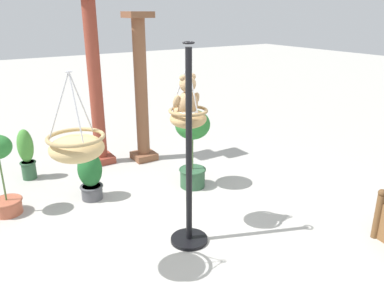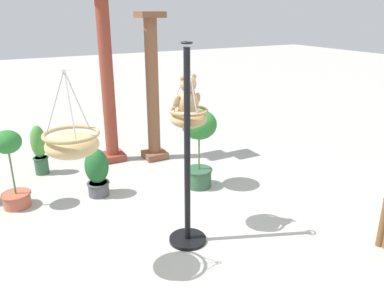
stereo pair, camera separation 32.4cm
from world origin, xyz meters
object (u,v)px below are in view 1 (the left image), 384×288
Objects in this scene: hanging_basket_left_high at (77,146)px; potted_plant_fern_front at (26,154)px; greenhouse_pillar_left at (95,85)px; potted_plant_bushy_green at (193,140)px; teddy_bear at (187,98)px; greenhouse_pillar_right at (141,93)px; display_pole_central at (189,188)px; hanging_basket_with_teddy at (188,117)px; potted_plant_flowering_red at (90,175)px; potted_plant_small_succulent at (2,174)px.

potted_plant_fern_front is at bearing 90.64° from hanging_basket_left_high.
potted_plant_bushy_green is (0.85, -1.73, -0.65)m from greenhouse_pillar_left.
teddy_bear is 0.19× the size of greenhouse_pillar_right.
greenhouse_pillar_left is (-0.00, 2.96, 0.71)m from display_pole_central.
teddy_bear is at bearing 90.00° from hanging_basket_with_teddy.
hanging_basket_left_high is 1.12× the size of potted_plant_flowering_red.
potted_plant_flowering_red is 1.14m from potted_plant_small_succulent.
potted_plant_fern_front is at bearing 65.59° from potted_plant_small_succulent.
greenhouse_pillar_left reaches higher than potted_plant_fern_front.
display_pole_central reaches higher than hanging_basket_left_high.
potted_plant_small_succulent is at bearing -161.53° from greenhouse_pillar_right.
hanging_basket_left_high reaches higher than potted_plant_flowering_red.
greenhouse_pillar_left is 0.79m from greenhouse_pillar_right.
display_pole_central is 2.83m from greenhouse_pillar_right.
potted_plant_bushy_green is 2.64m from potted_plant_small_succulent.
potted_plant_flowering_red is at bearing 162.95° from potted_plant_bushy_green.
greenhouse_pillar_left reaches higher than greenhouse_pillar_right.
display_pole_central is at bearing -124.34° from potted_plant_bushy_green.
potted_plant_flowering_red is at bearing 70.56° from hanging_basket_left_high.
teddy_bear is 0.67× the size of potted_plant_flowering_red.
potted_plant_fern_front is at bearing 116.90° from potted_plant_flowering_red.
display_pole_central is 1.41m from hanging_basket_left_high.
hanging_basket_left_high is at bearing -179.59° from display_pole_central.
teddy_bear is 1.49m from potted_plant_bushy_green.
greenhouse_pillar_left is (1.20, 2.97, -0.03)m from hanging_basket_left_high.
hanging_basket_left_high is 0.66× the size of potted_plant_bushy_green.
teddy_bear is at bearing -40.66° from potted_plant_small_succulent.
potted_plant_bushy_green reaches higher than potted_plant_small_succulent.
greenhouse_pillar_left is (-0.15, 2.69, -0.25)m from teddy_bear.
potted_plant_small_succulent is (-1.71, 1.87, -0.12)m from display_pole_central.
teddy_bear is at bearing 61.24° from display_pole_central.
hanging_basket_with_teddy is 0.88× the size of potted_plant_fern_front.
display_pole_central is 3.18m from potted_plant_fern_front.
greenhouse_pillar_right reaches higher than potted_plant_flowering_red.
display_pole_central reaches higher than potted_plant_flowering_red.
display_pole_central is 0.79× the size of greenhouse_pillar_left.
hanging_basket_left_high is 2.08m from potted_plant_flowering_red.
hanging_basket_left_high is 2.49m from potted_plant_bushy_green.
greenhouse_pillar_right reaches higher than potted_plant_small_succulent.
teddy_bear is 0.60× the size of hanging_basket_left_high.
potted_plant_bushy_green is at bearing -84.88° from greenhouse_pillar_right.
greenhouse_pillar_right reaches higher than teddy_bear.
greenhouse_pillar_left is 2.38× the size of potted_plant_bushy_green.
teddy_bear is 0.58× the size of potted_plant_fern_front.
potted_plant_fern_front reaches higher than potted_plant_flowering_red.
greenhouse_pillar_right is (0.56, 2.43, -0.21)m from hanging_basket_with_teddy.
potted_plant_bushy_green is at bearing 54.84° from hanging_basket_with_teddy.
greenhouse_pillar_left is 1.13× the size of greenhouse_pillar_right.
hanging_basket_left_high reaches higher than potted_plant_bushy_green.
greenhouse_pillar_right is 1.88m from potted_plant_flowering_red.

